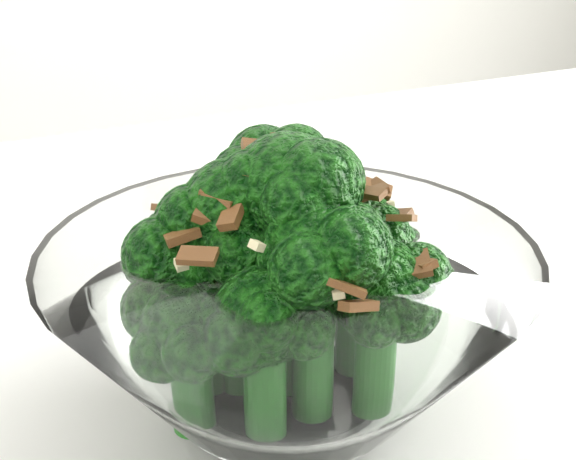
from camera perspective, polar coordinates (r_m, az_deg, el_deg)
name	(u,v)px	position (r m, az deg, el deg)	size (l,w,h in m)	color
table	(396,393)	(0.58, 7.02, -10.39)	(1.22, 0.83, 0.75)	white
broccoli_dish	(287,309)	(0.42, -0.06, -5.13)	(0.23, 0.23, 0.14)	white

